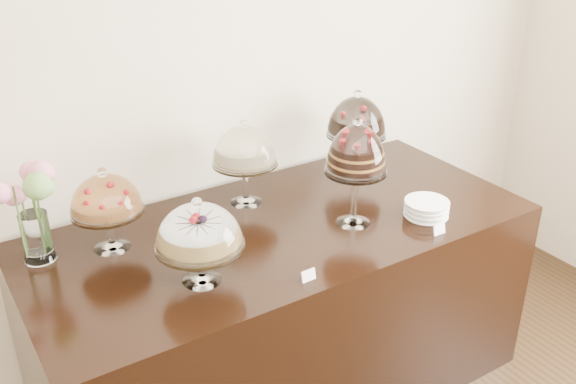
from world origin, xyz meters
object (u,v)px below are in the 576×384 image
cake_stand_sugar_sponge (199,230)px  plate_stack (426,209)px  flower_vase (32,205)px  cake_stand_choco_layer (356,153)px  cake_stand_dark_choco (357,120)px  cake_stand_cheesecake (245,149)px  cake_stand_fruit_tart (106,198)px  display_counter (282,309)px

cake_stand_sugar_sponge → plate_stack: cake_stand_sugar_sponge is taller
cake_stand_sugar_sponge → flower_vase: bearing=134.8°
cake_stand_choco_layer → cake_stand_dark_choco: cake_stand_choco_layer is taller
cake_stand_choco_layer → cake_stand_cheesecake: size_ratio=1.20×
cake_stand_dark_choco → cake_stand_cheesecake: bearing=179.0°
cake_stand_sugar_sponge → cake_stand_dark_choco: cake_stand_dark_choco is taller
cake_stand_fruit_tart → flower_vase: flower_vase is taller
cake_stand_cheesecake → cake_stand_dark_choco: 0.63m
cake_stand_sugar_sponge → cake_stand_dark_choco: 1.18m
display_counter → cake_stand_fruit_tart: size_ratio=6.20×
display_counter → plate_stack: 0.81m
plate_stack → cake_stand_dark_choco: bearing=88.1°
cake_stand_fruit_tart → display_counter: bearing=-17.4°
cake_stand_cheesecake → flower_vase: bearing=-179.8°
cake_stand_choco_layer → cake_stand_fruit_tart: (-0.96, 0.36, -0.10)m
cake_stand_fruit_tart → plate_stack: cake_stand_fruit_tart is taller
cake_stand_cheesecake → flower_vase: size_ratio=1.00×
cake_stand_sugar_sponge → cake_stand_dark_choco: size_ratio=0.79×
cake_stand_choco_layer → flower_vase: (-1.22, 0.42, -0.08)m
cake_stand_choco_layer → cake_stand_cheesecake: 0.52m
display_counter → cake_stand_sugar_sponge: (-0.48, -0.20, 0.66)m
cake_stand_sugar_sponge → cake_stand_fruit_tart: size_ratio=0.98×
cake_stand_cheesecake → cake_stand_dark_choco: size_ratio=0.93×
cake_stand_dark_choco → cake_stand_fruit_tart: 1.29m
cake_stand_cheesecake → flower_vase: cake_stand_cheesecake is taller
cake_stand_sugar_sponge → display_counter: bearing=22.7°
cake_stand_sugar_sponge → cake_stand_dark_choco: (1.08, 0.47, 0.07)m
cake_stand_sugar_sponge → flower_vase: flower_vase is taller
cake_stand_choco_layer → cake_stand_dark_choco: 0.53m
cake_stand_choco_layer → plate_stack: bearing=-22.7°
cake_stand_sugar_sponge → cake_stand_choco_layer: (0.75, 0.05, 0.11)m
display_counter → cake_stand_choco_layer: bearing=-28.0°
cake_stand_choco_layer → plate_stack: size_ratio=2.55×
cake_stand_fruit_tart → flower_vase: 0.27m
plate_stack → cake_stand_sugar_sponge: bearing=175.9°
cake_stand_sugar_sponge → flower_vase: 0.67m
cake_stand_choco_layer → plate_stack: 0.44m
display_counter → cake_stand_choco_layer: (0.28, -0.15, 0.78)m
display_counter → cake_stand_cheesecake: size_ratio=5.42×
cake_stand_cheesecake → cake_stand_fruit_tart: 0.66m
cake_stand_choco_layer → flower_vase: cake_stand_choco_layer is taller
display_counter → cake_stand_dark_choco: 0.99m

